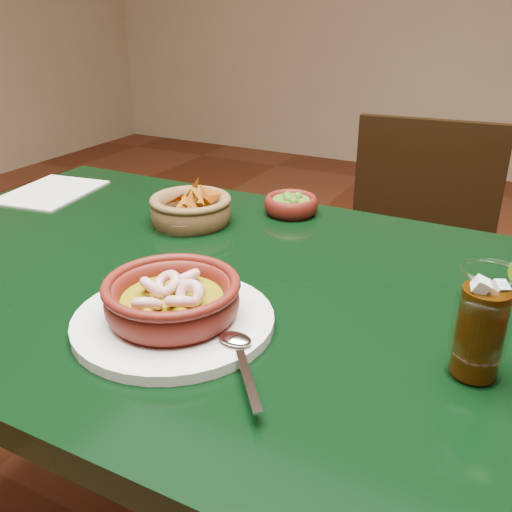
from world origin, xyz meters
The scene contains 8 objects.
dining_table centered at (0.00, 0.00, 0.65)m, with size 1.20×0.80×0.75m.
dining_chair centered at (0.23, 0.71, 0.48)m, with size 0.44×0.44×0.87m.
shrimp_plate centered at (0.09, -0.16, 0.78)m, with size 0.34×0.27×0.08m.
chip_basket centered at (-0.11, 0.18, 0.78)m, with size 0.19×0.19×0.11m.
guacamole_ramekin centered at (0.04, 0.32, 0.77)m, with size 0.13×0.13×0.04m.
cola_drink centered at (0.46, -0.08, 0.82)m, with size 0.14×0.14×0.16m.
glass_ashtray centered at (-0.11, 0.14, 0.76)m, with size 0.12×0.12×0.03m.
paper_menu centered at (-0.50, 0.19, 0.75)m, with size 0.20×0.25×0.00m.
Camera 1 is at (0.49, -0.69, 1.15)m, focal length 40.00 mm.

